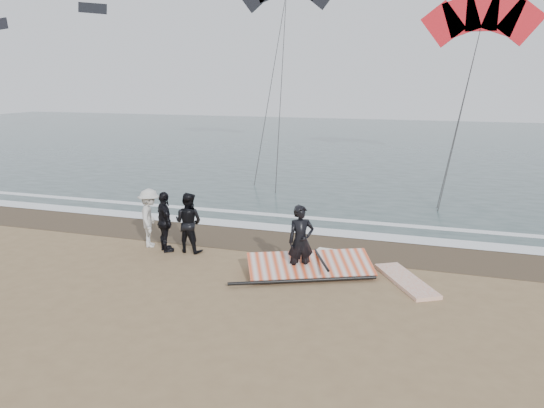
{
  "coord_description": "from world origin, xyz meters",
  "views": [
    {
      "loc": [
        4.53,
        -11.48,
        5.2
      ],
      "look_at": [
        -0.21,
        3.0,
        1.6
      ],
      "focal_mm": 35.0,
      "sensor_mm": 36.0,
      "label": 1
    }
  ],
  "objects_px": {
    "board_white": "(406,281)",
    "sail_rig": "(309,266)",
    "man_main": "(301,241)",
    "board_cream": "(317,260)"
  },
  "relations": [
    {
      "from": "man_main",
      "to": "board_cream",
      "type": "distance_m",
      "value": 1.58
    },
    {
      "from": "sail_rig",
      "to": "board_white",
      "type": "bearing_deg",
      "value": 1.59
    },
    {
      "from": "sail_rig",
      "to": "board_cream",
      "type": "bearing_deg",
      "value": 91.21
    },
    {
      "from": "board_white",
      "to": "board_cream",
      "type": "distance_m",
      "value": 2.76
    },
    {
      "from": "board_white",
      "to": "board_cream",
      "type": "bearing_deg",
      "value": 130.75
    },
    {
      "from": "board_white",
      "to": "board_cream",
      "type": "height_order",
      "value": "board_white"
    },
    {
      "from": "man_main",
      "to": "sail_rig",
      "type": "relative_size",
      "value": 0.54
    },
    {
      "from": "board_cream",
      "to": "sail_rig",
      "type": "bearing_deg",
      "value": -82.8
    },
    {
      "from": "board_white",
      "to": "sail_rig",
      "type": "relative_size",
      "value": 0.69
    },
    {
      "from": "man_main",
      "to": "sail_rig",
      "type": "bearing_deg",
      "value": 29.97
    }
  ]
}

